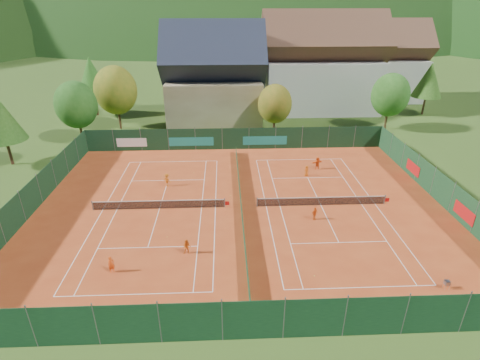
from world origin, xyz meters
The scene contains 33 objects.
ground centered at (0.00, 0.00, -0.02)m, with size 600.00×600.00×0.00m, color #2F4C17.
clay_pad centered at (0.00, 0.00, 0.01)m, with size 40.00×32.00×0.01m, color #AC3D19.
court_markings_left centered at (-8.00, 0.00, 0.01)m, with size 11.03×23.83×0.00m.
court_markings_right centered at (8.00, 0.00, 0.01)m, with size 11.03×23.83×0.00m.
tennis_net_left centered at (-7.85, 0.00, 0.51)m, with size 13.30×0.10×1.02m.
tennis_net_right centered at (8.15, 0.00, 0.51)m, with size 13.30×0.10×1.02m.
court_divider centered at (0.00, 0.00, 0.50)m, with size 0.03×28.80×1.00m.
fence_north centered at (-0.46, 15.99, 1.47)m, with size 40.00×0.10×3.00m.
fence_south centered at (0.00, -16.00, 1.50)m, with size 40.00×0.04×3.00m.
fence_west centered at (-20.00, 0.00, 1.50)m, with size 0.04×32.00×3.00m.
fence_east centered at (20.00, 0.05, 1.48)m, with size 0.09×32.00×3.00m.
chalet centered at (-3.00, 30.00, 6.62)m, with size 16.20×12.00×16.00m.
hotel_block_a centered at (16.00, 36.00, 7.38)m, with size 21.60×11.00×17.25m.
hotel_block_b centered at (30.00, 44.00, 6.62)m, with size 17.28×10.00×15.50m.
tree_west_front centered at (-22.00, 20.00, 5.39)m, with size 5.72×5.72×8.69m.
tree_west_mid centered at (-18.00, 26.00, 6.07)m, with size 6.44×6.44×9.78m.
tree_west_back centered at (-24.00, 34.00, 6.74)m, with size 5.60×5.60×10.00m.
tree_center centered at (6.00, 22.00, 4.72)m, with size 5.01×5.01×7.60m.
tree_east_front centered at (24.00, 24.00, 5.39)m, with size 5.72×5.72×8.69m.
tree_east_mid centered at (34.00, 32.00, 6.06)m, with size 5.04×5.04×9.00m.
tree_east_back centered at (26.00, 40.00, 6.74)m, with size 7.15×7.15×10.86m.
mountain_backdrop centered at (28.54, 233.48, -39.64)m, with size 820.00×530.00×242.00m.
ball_hopper centered at (13.97, -12.26, 0.56)m, with size 0.34×0.34×0.80m.
loose_ball_0 centered at (-6.60, -4.97, 0.03)m, with size 0.07×0.07×0.07m, color #CCD833.
loose_ball_1 centered at (4.98, -10.54, 0.03)m, with size 0.07×0.07×0.07m, color #CCD833.
loose_ball_2 centered at (-0.98, 2.39, 0.03)m, with size 0.07×0.07×0.07m, color #CCD833.
loose_ball_3 centered at (-5.22, 8.29, 0.03)m, with size 0.07×0.07×0.07m, color #CCD833.
player_left_near centered at (-10.10, -9.37, 0.69)m, with size 0.50×0.33×1.38m, color #DF4D13.
player_left_mid centered at (-4.65, -7.37, 0.66)m, with size 0.64×0.50×1.32m, color #D55913.
player_left_far centered at (-7.87, 5.02, 0.73)m, with size 0.95×0.54×1.46m, color #CC5E12.
player_right_near centered at (6.73, -2.63, 0.65)m, with size 0.76×0.32×1.30m, color #DD5313.
player_right_far_a centered at (7.93, 6.93, 0.65)m, with size 0.63×0.41×1.30m, color #D25A12.
player_right_far_b centered at (9.63, 8.85, 0.78)m, with size 1.45×0.46×1.56m, color #F05815.
Camera 1 is at (-1.47, -32.15, 18.43)m, focal length 28.00 mm.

